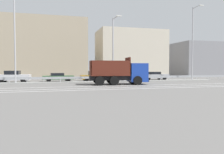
{
  "coord_description": "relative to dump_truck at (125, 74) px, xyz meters",
  "views": [
    {
      "loc": [
        -6.01,
        -26.68,
        2.02
      ],
      "look_at": [
        1.05,
        -0.05,
        0.8
      ],
      "focal_mm": 35.0,
      "sensor_mm": 36.0,
      "label": 1
    }
  ],
  "objects": [
    {
      "name": "ground_plane",
      "position": [
        -2.17,
        2.04,
        -1.26
      ],
      "size": [
        320.0,
        320.0,
        0.0
      ],
      "primitive_type": "plane",
      "color": "#605E5B"
    },
    {
      "name": "lane_strip_0",
      "position": [
        -0.92,
        -1.73,
        -1.26
      ],
      "size": [
        61.4,
        0.16,
        0.01
      ],
      "primitive_type": "cube",
      "color": "silver",
      "rests_on": "ground_plane"
    },
    {
      "name": "lane_strip_1",
      "position": [
        -0.92,
        -3.9,
        -1.26
      ],
      "size": [
        61.4,
        0.16,
        0.01
      ],
      "primitive_type": "cube",
      "color": "silver",
      "rests_on": "ground_plane"
    },
    {
      "name": "lane_strip_2",
      "position": [
        -0.92,
        -5.4,
        -1.26
      ],
      "size": [
        61.4,
        0.16,
        0.01
      ],
      "primitive_type": "cube",
      "color": "silver",
      "rests_on": "ground_plane"
    },
    {
      "name": "median_island",
      "position": [
        -2.17,
        3.92,
        -1.17
      ],
      "size": [
        33.77,
        1.1,
        0.18
      ],
      "primitive_type": "cube",
      "color": "gray",
      "rests_on": "ground_plane"
    },
    {
      "name": "median_guardrail",
      "position": [
        -2.17,
        5.15,
        -0.69
      ],
      "size": [
        61.4,
        0.09,
        0.78
      ],
      "color": "#9EA0A5",
      "rests_on": "ground_plane"
    },
    {
      "name": "dump_truck",
      "position": [
        0.0,
        0.0,
        0.0
      ],
      "size": [
        6.96,
        3.09,
        3.19
      ],
      "rotation": [
        0.0,
        0.0,
        -1.65
      ],
      "color": "#19389E",
      "rests_on": "ground_plane"
    },
    {
      "name": "median_road_sign",
      "position": [
        1.09,
        3.92,
        0.12
      ],
      "size": [
        0.75,
        0.16,
        2.62
      ],
      "color": "white",
      "rests_on": "ground_plane"
    },
    {
      "name": "street_lamp_1",
      "position": [
        -12.77,
        3.82,
        4.72
      ],
      "size": [
        0.72,
        2.33,
        10.93
      ],
      "color": "#ADADB2",
      "rests_on": "ground_plane"
    },
    {
      "name": "street_lamp_2",
      "position": [
        -0.46,
        3.7,
        3.58
      ],
      "size": [
        0.71,
        2.47,
        8.66
      ],
      "color": "#ADADB2",
      "rests_on": "ground_plane"
    },
    {
      "name": "street_lamp_3",
      "position": [
        11.81,
        3.76,
        4.69
      ],
      "size": [
        0.7,
        2.02,
        10.94
      ],
      "color": "#ADADB2",
      "rests_on": "ground_plane"
    },
    {
      "name": "parked_car_2",
      "position": [
        -13.51,
        7.1,
        -0.47
      ],
      "size": [
        4.38,
        2.01,
        1.58
      ],
      "rotation": [
        0.0,
        0.0,
        -1.64
      ],
      "color": "silver",
      "rests_on": "ground_plane"
    },
    {
      "name": "parked_car_3",
      "position": [
        -7.7,
        7.54,
        -0.61
      ],
      "size": [
        4.44,
        2.18,
        1.22
      ],
      "rotation": [
        0.0,
        0.0,
        -1.5
      ],
      "color": "#335B33",
      "rests_on": "ground_plane"
    },
    {
      "name": "parked_car_4",
      "position": [
        -2.47,
        7.38,
        -0.54
      ],
      "size": [
        3.94,
        2.1,
        1.45
      ],
      "rotation": [
        0.0,
        0.0,
        1.6
      ],
      "color": "#B27A14",
      "rests_on": "ground_plane"
    },
    {
      "name": "parked_car_5",
      "position": [
        2.29,
        7.11,
        -0.48
      ],
      "size": [
        4.6,
        2.11,
        1.55
      ],
      "rotation": [
        0.0,
        0.0,
        -1.55
      ],
      "color": "black",
      "rests_on": "ground_plane"
    },
    {
      "name": "parked_car_6",
      "position": [
        7.32,
        7.57,
        -0.57
      ],
      "size": [
        4.52,
        2.1,
        1.31
      ],
      "rotation": [
        0.0,
        0.0,
        -1.56
      ],
      "color": "#A3A3A8",
      "rests_on": "ground_plane"
    },
    {
      "name": "background_building_0",
      "position": [
        -12.84,
        22.61,
        4.43
      ],
      "size": [
        21.65,
        13.08,
        11.38
      ],
      "primitive_type": "cube",
      "color": "tan",
      "rests_on": "ground_plane"
    },
    {
      "name": "background_building_1",
      "position": [
        8.36,
        21.79,
        3.8
      ],
      "size": [
        14.49,
        8.81,
        10.11
      ],
      "primitive_type": "cube",
      "color": "beige",
      "rests_on": "ground_plane"
    },
    {
      "name": "background_building_2",
      "position": [
        27.5,
        23.48,
        2.69
      ],
      "size": [
        14.7,
        12.94,
        7.9
      ],
      "primitive_type": "cube",
      "color": "gray",
      "rests_on": "ground_plane"
    }
  ]
}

